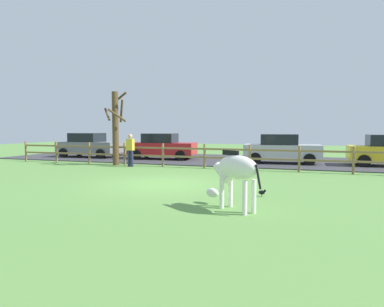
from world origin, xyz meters
TOP-DOWN VIEW (x-y plane):
  - ground_plane at (0.00, 0.00)m, footprint 60.00×60.00m
  - parking_asphalt at (0.00, 9.30)m, footprint 28.00×7.40m
  - paddock_fence at (-0.05, 5.00)m, footprint 22.02×0.11m
  - bare_tree at (-4.81, 4.78)m, footprint 1.33×1.21m
  - zebra at (3.18, -3.03)m, footprint 1.65×1.33m
  - crow_on_grass at (3.57, -1.19)m, footprint 0.21×0.10m
  - parked_car_grey at (-8.89, 8.14)m, footprint 4.06×2.01m
  - parked_car_red at (-3.80, 8.38)m, footprint 4.15×2.21m
  - parked_car_silver at (3.29, 8.23)m, footprint 4.13×2.14m
  - visitor_near_fence at (-3.76, 4.42)m, footprint 0.38×0.26m

SIDE VIEW (x-z plane):
  - ground_plane at x=0.00m, z-range 0.00..0.00m
  - parking_asphalt at x=0.00m, z-range 0.00..0.05m
  - crow_on_grass at x=3.57m, z-range 0.02..0.23m
  - paddock_fence at x=-0.05m, z-range 0.09..1.25m
  - parked_car_grey at x=-8.89m, z-range 0.06..1.62m
  - parked_car_red at x=-3.80m, z-range 0.06..1.62m
  - parked_car_silver at x=3.29m, z-range 0.06..1.62m
  - visitor_near_fence at x=-3.76m, z-range 0.09..1.73m
  - zebra at x=3.18m, z-range 0.22..1.63m
  - bare_tree at x=-4.81m, z-range 0.10..3.94m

